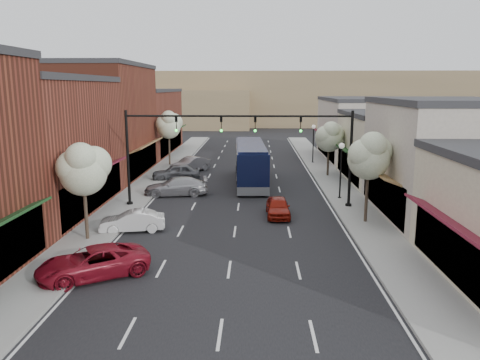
# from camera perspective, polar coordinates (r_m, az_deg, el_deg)

# --- Properties ---
(ground) EXTENTS (160.00, 160.00, 0.00)m
(ground) POSITION_cam_1_polar(r_m,az_deg,el_deg) (26.59, -0.84, -7.61)
(ground) COLOR black
(ground) RESTS_ON ground
(sidewalk_left) EXTENTS (2.80, 73.00, 0.15)m
(sidewalk_left) POSITION_cam_1_polar(r_m,az_deg,el_deg) (45.48, -10.35, 0.26)
(sidewalk_left) COLOR gray
(sidewalk_left) RESTS_ON ground
(sidewalk_right) EXTENTS (2.80, 73.00, 0.15)m
(sidewalk_right) POSITION_cam_1_polar(r_m,az_deg,el_deg) (45.03, 11.03, 0.13)
(sidewalk_right) COLOR gray
(sidewalk_right) RESTS_ON ground
(curb_left) EXTENTS (0.25, 73.00, 0.17)m
(curb_left) POSITION_cam_1_polar(r_m,az_deg,el_deg) (45.21, -8.62, 0.25)
(curb_left) COLOR gray
(curb_left) RESTS_ON ground
(curb_right) EXTENTS (0.25, 73.00, 0.17)m
(curb_right) POSITION_cam_1_polar(r_m,az_deg,el_deg) (44.83, 9.26, 0.14)
(curb_right) COLOR gray
(curb_right) RESTS_ON ground
(bldg_left_midnear) EXTENTS (10.14, 14.10, 9.40)m
(bldg_left_midnear) POSITION_cam_1_polar(r_m,az_deg,el_deg) (34.97, -24.39, 3.78)
(bldg_left_midnear) COLOR brown
(bldg_left_midnear) RESTS_ON ground
(bldg_left_midfar) EXTENTS (10.14, 14.10, 10.90)m
(bldg_left_midfar) POSITION_cam_1_polar(r_m,az_deg,el_deg) (47.81, -17.11, 6.92)
(bldg_left_midfar) COLOR brown
(bldg_left_midfar) RESTS_ON ground
(bldg_left_far) EXTENTS (10.14, 18.10, 8.40)m
(bldg_left_far) POSITION_cam_1_polar(r_m,az_deg,el_deg) (63.21, -12.35, 6.96)
(bldg_left_far) COLOR brown
(bldg_left_far) RESTS_ON ground
(bldg_right_midnear) EXTENTS (9.14, 12.10, 7.90)m
(bldg_right_midnear) POSITION_cam_1_polar(r_m,az_deg,el_deg) (33.88, 23.54, 2.35)
(bldg_right_midnear) COLOR #C0B3A4
(bldg_right_midnear) RESTS_ON ground
(bldg_right_midfar) EXTENTS (9.14, 12.10, 6.40)m
(bldg_right_midfar) POSITION_cam_1_polar(r_m,az_deg,el_deg) (45.23, 17.93, 3.80)
(bldg_right_midfar) COLOR beige
(bldg_right_midfar) RESTS_ON ground
(bldg_right_far) EXTENTS (9.14, 16.10, 7.40)m
(bldg_right_far) POSITION_cam_1_polar(r_m,az_deg,el_deg) (58.69, 14.25, 6.08)
(bldg_right_far) COLOR #C0B3A4
(bldg_right_far) RESTS_ON ground
(hill_far) EXTENTS (120.00, 30.00, 12.00)m
(hill_far) POSITION_cam_1_polar(r_m,az_deg,el_deg) (115.17, 1.29, 9.95)
(hill_far) COLOR #7A6647
(hill_far) RESTS_ON ground
(hill_near) EXTENTS (50.00, 20.00, 8.00)m
(hill_near) POSITION_cam_1_polar(r_m,az_deg,el_deg) (106.51, -12.51, 8.51)
(hill_near) COLOR #7A6647
(hill_near) RESTS_ON ground
(signal_mast_right) EXTENTS (8.22, 0.46, 7.00)m
(signal_mast_right) POSITION_cam_1_polar(r_m,az_deg,el_deg) (33.66, 9.42, 4.32)
(signal_mast_right) COLOR black
(signal_mast_right) RESTS_ON ground
(signal_mast_left) EXTENTS (8.22, 0.46, 7.00)m
(signal_mast_left) POSITION_cam_1_polar(r_m,az_deg,el_deg) (34.06, -9.73, 4.39)
(signal_mast_left) COLOR black
(signal_mast_left) RESTS_ON ground
(tree_right_near) EXTENTS (2.85, 2.65, 5.95)m
(tree_right_near) POSITION_cam_1_polar(r_m,az_deg,el_deg) (30.23, 15.54, 2.96)
(tree_right_near) COLOR #47382B
(tree_right_near) RESTS_ON ground
(tree_right_far) EXTENTS (2.85, 2.65, 5.43)m
(tree_right_far) POSITION_cam_1_polar(r_m,az_deg,el_deg) (45.87, 10.87, 5.28)
(tree_right_far) COLOR #47382B
(tree_right_far) RESTS_ON ground
(tree_left_near) EXTENTS (2.85, 2.65, 5.69)m
(tree_left_near) POSITION_cam_1_polar(r_m,az_deg,el_deg) (27.16, -18.55, 1.39)
(tree_left_near) COLOR #47382B
(tree_left_near) RESTS_ON ground
(tree_left_far) EXTENTS (2.85, 2.65, 6.13)m
(tree_left_far) POSITION_cam_1_polar(r_m,az_deg,el_deg) (52.10, -8.65, 6.72)
(tree_left_far) COLOR #47382B
(tree_left_far) RESTS_ON ground
(lamp_post_near) EXTENTS (0.44, 0.44, 4.44)m
(lamp_post_near) POSITION_cam_1_polar(r_m,az_deg,el_deg) (36.67, 12.22, 2.22)
(lamp_post_near) COLOR black
(lamp_post_near) RESTS_ON ground
(lamp_post_far) EXTENTS (0.44, 0.44, 4.44)m
(lamp_post_far) POSITION_cam_1_polar(r_m,az_deg,el_deg) (53.83, 8.93, 5.15)
(lamp_post_far) COLOR black
(lamp_post_far) RESTS_ON ground
(coach_bus) EXTENTS (3.15, 11.98, 3.63)m
(coach_bus) POSITION_cam_1_polar(r_m,az_deg,el_deg) (42.29, 1.30, 2.12)
(coach_bus) COLOR black
(coach_bus) RESTS_ON ground
(red_hatchback) EXTENTS (1.60, 3.86, 1.31)m
(red_hatchback) POSITION_cam_1_polar(r_m,az_deg,el_deg) (31.73, 4.64, -3.28)
(red_hatchback) COLOR maroon
(red_hatchback) RESTS_ON ground
(parked_car_a) EXTENTS (5.52, 4.58, 1.40)m
(parked_car_a) POSITION_cam_1_polar(r_m,az_deg,el_deg) (22.77, -17.49, -9.57)
(parked_car_a) COLOR maroon
(parked_car_a) RESTS_ON ground
(parked_car_b) EXTENTS (4.07, 2.08, 1.28)m
(parked_car_b) POSITION_cam_1_polar(r_m,az_deg,el_deg) (29.11, -12.99, -4.91)
(parked_car_b) COLOR silver
(parked_car_b) RESTS_ON ground
(parked_car_c) EXTENTS (5.30, 2.72, 1.47)m
(parked_car_c) POSITION_cam_1_polar(r_m,az_deg,el_deg) (38.04, -7.80, -0.78)
(parked_car_c) COLOR #98979C
(parked_car_c) RESTS_ON ground
(parked_car_d) EXTENTS (4.70, 2.50, 1.52)m
(parked_car_d) POSITION_cam_1_polar(r_m,az_deg,el_deg) (44.29, -7.78, 0.95)
(parked_car_d) COLOR #595C61
(parked_car_d) RESTS_ON ground
(parked_car_e) EXTENTS (4.04, 4.66, 1.52)m
(parked_car_e) POSITION_cam_1_polar(r_m,az_deg,el_deg) (48.56, -6.06, 1.90)
(parked_car_e) COLOR #939297
(parked_car_e) RESTS_ON ground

